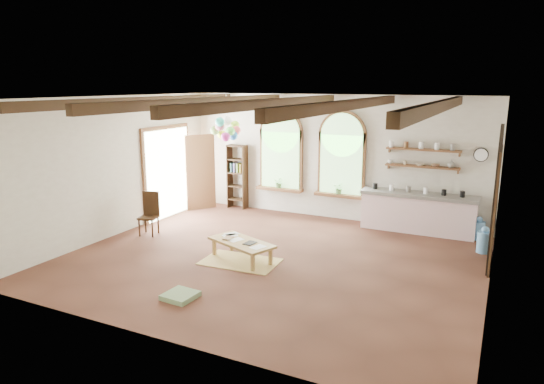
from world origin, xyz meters
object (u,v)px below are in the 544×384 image
Objects in this scene: side_chair at (149,222)px; kitchen_counter at (418,212)px; coffee_table at (242,243)px; balloon_cluster at (226,129)px.

kitchen_counter is at bearing 27.98° from side_chair.
balloon_cluster reaches higher than coffee_table.
kitchen_counter is 6.35m from side_chair.
side_chair is 0.88× the size of balloon_cluster.
balloon_cluster is (-1.89, 2.62, 1.97)m from coffee_table.
side_chair reaches higher than kitchen_counter.
kitchen_counter reaches higher than coffee_table.
coffee_table is 1.53× the size of side_chair.
kitchen_counter is 2.67× the size of side_chair.
coffee_table is 2.84m from side_chair.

